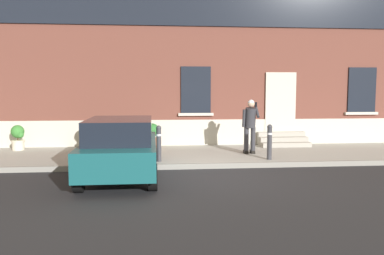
{
  "coord_description": "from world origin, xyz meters",
  "views": [
    {
      "loc": [
        -1.29,
        -9.91,
        2.22
      ],
      "look_at": [
        -0.16,
        1.6,
        1.1
      ],
      "focal_mm": 36.98,
      "sensor_mm": 36.0,
      "label": 1
    }
  ],
  "objects_px": {
    "planter_cream": "(18,137)",
    "planter_charcoal": "(86,136)",
    "bollard_far_left": "(159,142)",
    "planter_terracotta": "(153,135)",
    "hatchback_car_teal": "(121,147)",
    "bollard_near_person": "(270,141)",
    "person_on_phone": "(250,123)"
  },
  "relations": [
    {
      "from": "planter_cream",
      "to": "planter_charcoal",
      "type": "bearing_deg",
      "value": -2.19
    },
    {
      "from": "bollard_far_left",
      "to": "planter_terracotta",
      "type": "relative_size",
      "value": 1.22
    },
    {
      "from": "hatchback_car_teal",
      "to": "planter_cream",
      "type": "xyz_separation_m",
      "value": [
        -3.78,
        3.93,
        -0.18
      ]
    },
    {
      "from": "hatchback_car_teal",
      "to": "bollard_far_left",
      "type": "xyz_separation_m",
      "value": [
        0.97,
        1.32,
        -0.08
      ]
    },
    {
      "from": "hatchback_car_teal",
      "to": "planter_charcoal",
      "type": "relative_size",
      "value": 4.73
    },
    {
      "from": "bollard_near_person",
      "to": "planter_cream",
      "type": "height_order",
      "value": "bollard_near_person"
    },
    {
      "from": "bollard_far_left",
      "to": "planter_charcoal",
      "type": "distance_m",
      "value": 3.52
    },
    {
      "from": "hatchback_car_teal",
      "to": "person_on_phone",
      "type": "distance_m",
      "value": 4.59
    },
    {
      "from": "hatchback_car_teal",
      "to": "planter_charcoal",
      "type": "xyz_separation_m",
      "value": [
        -1.49,
        3.84,
        -0.18
      ]
    },
    {
      "from": "hatchback_car_teal",
      "to": "planter_cream",
      "type": "distance_m",
      "value": 5.45
    },
    {
      "from": "bollard_far_left",
      "to": "person_on_phone",
      "type": "distance_m",
      "value": 3.15
    },
    {
      "from": "planter_cream",
      "to": "hatchback_car_teal",
      "type": "bearing_deg",
      "value": -46.11
    },
    {
      "from": "bollard_far_left",
      "to": "planter_charcoal",
      "type": "bearing_deg",
      "value": 134.3
    },
    {
      "from": "bollard_near_person",
      "to": "planter_cream",
      "type": "distance_m",
      "value": 8.41
    },
    {
      "from": "planter_charcoal",
      "to": "bollard_near_person",
      "type": "bearing_deg",
      "value": -23.8
    },
    {
      "from": "bollard_near_person",
      "to": "bollard_far_left",
      "type": "distance_m",
      "value": 3.25
    },
    {
      "from": "planter_cream",
      "to": "planter_charcoal",
      "type": "xyz_separation_m",
      "value": [
        2.29,
        -0.09,
        0.0
      ]
    },
    {
      "from": "bollard_near_person",
      "to": "planter_charcoal",
      "type": "distance_m",
      "value": 6.24
    },
    {
      "from": "bollard_far_left",
      "to": "planter_terracotta",
      "type": "distance_m",
      "value": 2.82
    },
    {
      "from": "bollard_far_left",
      "to": "planter_terracotta",
      "type": "bearing_deg",
      "value": 93.48
    },
    {
      "from": "planter_charcoal",
      "to": "planter_terracotta",
      "type": "height_order",
      "value": "same"
    },
    {
      "from": "hatchback_car_teal",
      "to": "bollard_near_person",
      "type": "relative_size",
      "value": 3.89
    },
    {
      "from": "planter_charcoal",
      "to": "hatchback_car_teal",
      "type": "bearing_deg",
      "value": -68.8
    },
    {
      "from": "person_on_phone",
      "to": "planter_charcoal",
      "type": "relative_size",
      "value": 2.03
    },
    {
      "from": "hatchback_car_teal",
      "to": "bollard_far_left",
      "type": "relative_size",
      "value": 3.89
    },
    {
      "from": "person_on_phone",
      "to": "planter_cream",
      "type": "xyz_separation_m",
      "value": [
        -7.68,
        1.54,
        -0.54
      ]
    },
    {
      "from": "bollard_far_left",
      "to": "hatchback_car_teal",
      "type": "bearing_deg",
      "value": -126.32
    },
    {
      "from": "bollard_far_left",
      "to": "person_on_phone",
      "type": "xyz_separation_m",
      "value": [
        2.93,
        1.07,
        0.44
      ]
    },
    {
      "from": "planter_cream",
      "to": "planter_charcoal",
      "type": "distance_m",
      "value": 2.29
    },
    {
      "from": "planter_charcoal",
      "to": "planter_terracotta",
      "type": "relative_size",
      "value": 1.0
    },
    {
      "from": "person_on_phone",
      "to": "planter_charcoal",
      "type": "distance_m",
      "value": 5.61
    },
    {
      "from": "hatchback_car_teal",
      "to": "planter_charcoal",
      "type": "bearing_deg",
      "value": 111.2
    }
  ]
}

